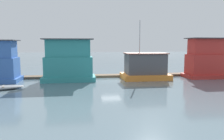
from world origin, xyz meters
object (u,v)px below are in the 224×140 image
houseboat_red (209,60)px  dinghy_grey (4,88)px  houseboat_teal (69,62)px  houseboat_orange (145,67)px

houseboat_red → dinghy_grey: (-25.55, -4.73, -2.30)m
houseboat_teal → houseboat_orange: bearing=1.2°
houseboat_red → houseboat_teal: bearing=-179.6°
houseboat_orange → dinghy_grey: bearing=-163.7°
houseboat_orange → dinghy_grey: houseboat_orange is taller
dinghy_grey → houseboat_teal: bearing=35.9°
houseboat_orange → houseboat_red: size_ratio=1.16×
houseboat_teal → houseboat_orange: houseboat_orange is taller
houseboat_teal → dinghy_grey: size_ratio=1.60×
houseboat_red → dinghy_grey: houseboat_red is taller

